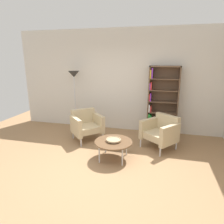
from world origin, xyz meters
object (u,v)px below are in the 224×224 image
object	(u,v)px
coffee_table_low	(113,142)
armchair_spare_guest	(86,124)
floor_lamp_torchiere	(74,81)
bookshelf_tall	(161,102)
decorative_bowl	(113,140)
armchair_near_window	(161,131)

from	to	relation	value
coffee_table_low	armchair_spare_guest	world-z (taller)	armchair_spare_guest
armchair_spare_guest	floor_lamp_torchiere	xyz separation A→B (m)	(-0.62, 0.71, 1.03)
armchair_spare_guest	floor_lamp_torchiere	distance (m)	1.40
bookshelf_tall	armchair_spare_guest	xyz separation A→B (m)	(-1.86, -0.87, -0.52)
floor_lamp_torchiere	coffee_table_low	bearing A→B (deg)	-45.20
decorative_bowl	armchair_spare_guest	bearing A→B (deg)	137.68
bookshelf_tall	coffee_table_low	distance (m)	2.03
decorative_bowl	armchair_near_window	world-z (taller)	armchair_near_window
coffee_table_low	floor_lamp_torchiere	world-z (taller)	floor_lamp_torchiere
decorative_bowl	floor_lamp_torchiere	world-z (taller)	floor_lamp_torchiere
armchair_near_window	floor_lamp_torchiere	world-z (taller)	floor_lamp_torchiere
decorative_bowl	armchair_spare_guest	world-z (taller)	armchair_spare_guest
armchair_near_window	floor_lamp_torchiere	xyz separation A→B (m)	(-2.51, 0.76, 1.03)
armchair_spare_guest	armchair_near_window	distance (m)	1.90
coffee_table_low	armchair_spare_guest	size ratio (longest dim) A/B	0.84
armchair_spare_guest	armchair_near_window	bearing A→B (deg)	-45.13
decorative_bowl	armchair_spare_guest	distance (m)	1.27
bookshelf_tall	armchair_spare_guest	size ratio (longest dim) A/B	2.00
coffee_table_low	decorative_bowl	size ratio (longest dim) A/B	2.50
coffee_table_low	decorative_bowl	distance (m)	0.06
armchair_spare_guest	bookshelf_tall	bearing A→B (deg)	-18.74
coffee_table_low	decorative_bowl	world-z (taller)	decorative_bowl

